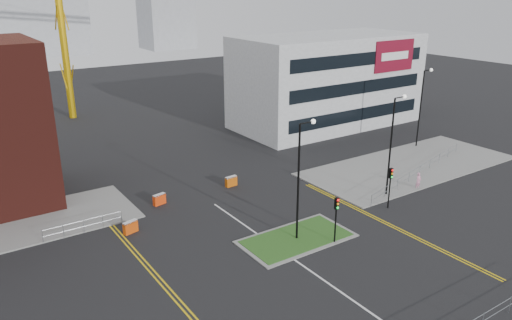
% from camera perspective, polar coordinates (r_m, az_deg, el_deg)
% --- Properties ---
extents(ground, '(200.00, 200.00, 0.00)m').
position_cam_1_polar(ground, '(32.06, 10.98, -15.47)').
color(ground, black).
rests_on(ground, ground).
extents(pavement_right, '(24.00, 10.00, 0.12)m').
position_cam_1_polar(pavement_right, '(55.33, 17.12, -0.59)').
color(pavement_right, slate).
rests_on(pavement_right, ground).
extents(island_kerb, '(8.60, 4.60, 0.08)m').
position_cam_1_polar(island_kerb, '(38.22, 4.66, -8.95)').
color(island_kerb, slate).
rests_on(island_kerb, ground).
extents(grass_island, '(8.00, 4.00, 0.12)m').
position_cam_1_polar(grass_island, '(38.21, 4.66, -8.92)').
color(grass_island, '#234A18').
rests_on(grass_island, ground).
extents(office_block, '(25.00, 12.20, 12.00)m').
position_cam_1_polar(office_block, '(68.60, 8.10, 8.99)').
color(office_block, '#ADAFB2').
rests_on(office_block, ground).
extents(streetlamp_island, '(1.46, 0.36, 9.18)m').
position_cam_1_polar(streetlamp_island, '(36.12, 5.16, -1.32)').
color(streetlamp_island, black).
rests_on(streetlamp_island, ground).
extents(streetlamp_right_near, '(1.46, 0.36, 9.18)m').
position_cam_1_polar(streetlamp_right_near, '(45.54, 15.39, 2.44)').
color(streetlamp_right_near, black).
rests_on(streetlamp_right_near, ground).
extents(streetlamp_right_far, '(1.46, 0.36, 9.18)m').
position_cam_1_polar(streetlamp_right_far, '(61.01, 18.46, 6.33)').
color(streetlamp_right_far, black).
rests_on(streetlamp_right_far, ground).
extents(traffic_light_island, '(0.28, 0.33, 3.65)m').
position_cam_1_polar(traffic_light_island, '(36.93, 9.17, -5.82)').
color(traffic_light_island, black).
rests_on(traffic_light_island, ground).
extents(traffic_light_right, '(0.28, 0.33, 3.65)m').
position_cam_1_polar(traffic_light_right, '(43.60, 15.12, -2.25)').
color(traffic_light_right, black).
rests_on(traffic_light_right, ground).
extents(railing_left, '(6.05, 0.05, 1.10)m').
position_cam_1_polar(railing_left, '(40.89, -19.13, -6.94)').
color(railing_left, gray).
rests_on(railing_left, ground).
extents(railing_right, '(19.05, 5.05, 1.10)m').
position_cam_1_polar(railing_right, '(52.54, 18.24, -0.93)').
color(railing_right, gray).
rests_on(railing_right, ground).
extents(centre_line, '(0.15, 30.00, 0.01)m').
position_cam_1_polar(centre_line, '(33.22, 8.50, -13.92)').
color(centre_line, silver).
rests_on(centre_line, ground).
extents(yellow_left_a, '(0.12, 24.00, 0.01)m').
position_cam_1_polar(yellow_left_a, '(34.96, -12.11, -12.33)').
color(yellow_left_a, gold).
rests_on(yellow_left_a, ground).
extents(yellow_left_b, '(0.12, 24.00, 0.01)m').
position_cam_1_polar(yellow_left_b, '(35.05, -11.65, -12.21)').
color(yellow_left_b, gold).
rests_on(yellow_left_b, ground).
extents(yellow_right_a, '(0.12, 20.00, 0.01)m').
position_cam_1_polar(yellow_right_a, '(41.69, 14.56, -7.08)').
color(yellow_right_a, gold).
rests_on(yellow_right_a, ground).
extents(yellow_right_b, '(0.12, 20.00, 0.01)m').
position_cam_1_polar(yellow_right_b, '(41.89, 14.84, -6.97)').
color(yellow_right_b, gold).
rests_on(yellow_right_b, ground).
extents(skyline_b, '(24.00, 12.00, 16.00)m').
position_cam_1_polar(skyline_b, '(151.29, -23.52, 13.98)').
color(skyline_b, gray).
rests_on(skyline_b, ground).
extents(skyline_c, '(14.00, 12.00, 28.00)m').
position_cam_1_polar(skyline_c, '(156.92, -10.31, 17.55)').
color(skyline_c, gray).
rests_on(skyline_c, ground).
extents(pedestrian, '(0.60, 0.41, 1.63)m').
position_cam_1_polar(pedestrian, '(49.11, 18.07, -2.28)').
color(pedestrian, pink).
rests_on(pedestrian, ground).
extents(barrier_left, '(1.22, 0.67, 0.98)m').
position_cam_1_polar(barrier_left, '(39.98, -14.16, -7.39)').
color(barrier_left, '#D8490C').
rests_on(barrier_left, ground).
extents(barrier_mid, '(1.20, 0.62, 0.96)m').
position_cam_1_polar(barrier_mid, '(44.36, -10.99, -4.39)').
color(barrier_mid, '#EB3D0D').
rests_on(barrier_mid, ground).
extents(barrier_right, '(1.20, 0.48, 0.98)m').
position_cam_1_polar(barrier_right, '(47.50, -2.86, -2.40)').
color(barrier_right, '#CC570B').
rests_on(barrier_right, ground).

